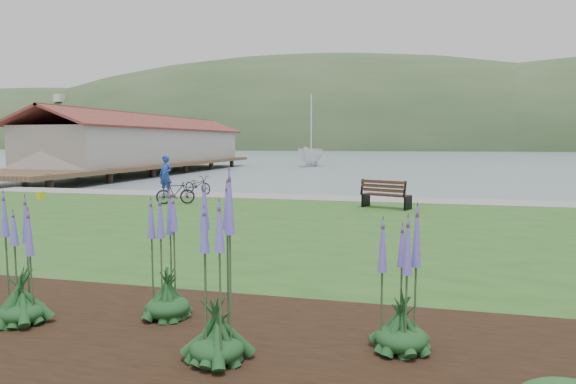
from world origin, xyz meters
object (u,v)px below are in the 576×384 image
(park_bench, at_px, (385,194))
(bicycle_a, at_px, (198,185))
(person, at_px, (166,172))
(sailboat, at_px, (311,166))

(park_bench, xyz_separation_m, bicycle_a, (-8.98, 3.15, -0.11))
(park_bench, distance_m, person, 10.42)
(person, distance_m, sailboat, 36.93)
(person, bearing_deg, park_bench, -0.27)
(park_bench, bearing_deg, bicycle_a, -177.10)
(bicycle_a, bearing_deg, sailboat, 25.28)
(person, bearing_deg, sailboat, 103.28)
(bicycle_a, xyz_separation_m, sailboat, (-1.95, 35.97, -0.84))
(park_bench, height_order, bicycle_a, park_bench)
(park_bench, relative_size, bicycle_a, 1.14)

